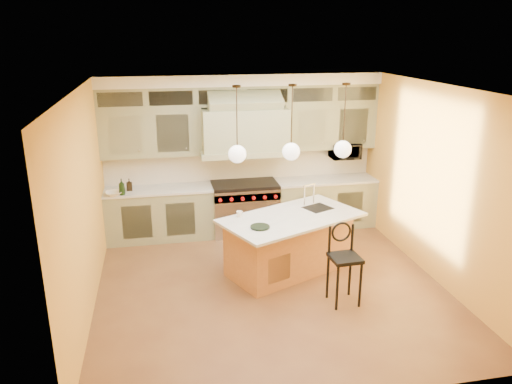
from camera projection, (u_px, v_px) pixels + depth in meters
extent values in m
plane|color=brown|center=(270.00, 286.00, 7.41)|extent=(5.00, 5.00, 0.00)
plane|color=white|center=(272.00, 88.00, 6.52)|extent=(5.00, 5.00, 0.00)
plane|color=gold|center=(241.00, 152.00, 9.29)|extent=(5.00, 0.00, 5.00)
plane|color=gold|center=(331.00, 275.00, 4.63)|extent=(5.00, 0.00, 5.00)
plane|color=gold|center=(84.00, 205.00, 6.50)|extent=(0.00, 5.00, 5.00)
plane|color=gold|center=(434.00, 183.00, 7.43)|extent=(0.00, 5.00, 5.00)
cube|color=gray|center=(160.00, 214.00, 9.01)|extent=(1.90, 0.65, 0.90)
cube|color=gray|center=(324.00, 203.00, 9.59)|extent=(1.90, 0.65, 0.90)
cube|color=silver|center=(159.00, 189.00, 8.87)|extent=(1.90, 0.68, 0.04)
cube|color=silver|center=(325.00, 180.00, 9.44)|extent=(1.90, 0.68, 0.04)
cube|color=beige|center=(241.00, 165.00, 9.35)|extent=(5.00, 0.04, 0.56)
cube|color=gray|center=(151.00, 132.00, 8.68)|extent=(1.75, 0.35, 0.85)
cube|color=gray|center=(328.00, 126.00, 9.29)|extent=(1.75, 0.35, 0.85)
cube|color=gray|center=(244.00, 129.00, 8.81)|extent=(1.50, 0.70, 0.75)
cube|color=gray|center=(244.00, 151.00, 8.94)|extent=(1.60, 0.76, 0.10)
cube|color=#333833|center=(242.00, 95.00, 8.80)|extent=(5.00, 0.35, 0.35)
cube|color=white|center=(242.00, 79.00, 8.70)|extent=(5.00, 0.47, 0.20)
cube|color=silver|center=(245.00, 209.00, 9.28)|extent=(1.20, 0.70, 0.90)
cube|color=black|center=(245.00, 184.00, 9.13)|extent=(1.20, 0.70, 0.06)
cube|color=silver|center=(248.00, 198.00, 8.88)|extent=(1.20, 0.06, 0.14)
cube|color=#AE6F3E|center=(289.00, 244.00, 7.77)|extent=(2.06, 1.57, 0.88)
cube|color=silver|center=(292.00, 218.00, 7.59)|extent=(2.39, 1.90, 0.04)
cube|color=black|center=(318.00, 209.00, 7.94)|extent=(0.51, 0.49, 0.05)
cylinder|color=black|center=(337.00, 288.00, 6.67)|extent=(0.04, 0.04, 0.65)
cylinder|color=black|center=(360.00, 285.00, 6.75)|extent=(0.04, 0.04, 0.65)
cylinder|color=black|center=(328.00, 277.00, 6.98)|extent=(0.04, 0.04, 0.65)
cylinder|color=black|center=(350.00, 274.00, 7.06)|extent=(0.04, 0.04, 0.65)
cube|color=black|center=(345.00, 258.00, 6.76)|extent=(0.42, 0.42, 0.05)
torus|color=black|center=(341.00, 232.00, 6.82)|extent=(0.29, 0.05, 0.29)
imported|color=black|center=(345.00, 151.00, 9.42)|extent=(0.54, 0.37, 0.30)
imported|color=black|center=(122.00, 187.00, 8.47)|extent=(0.11, 0.12, 0.28)
imported|color=black|center=(129.00, 185.00, 8.72)|extent=(0.10, 0.10, 0.21)
imported|color=white|center=(114.00, 193.00, 8.48)|extent=(0.30, 0.30, 0.07)
imported|color=white|center=(239.00, 214.00, 7.55)|extent=(0.11, 0.11, 0.09)
cylinder|color=#2D2319|center=(236.00, 86.00, 6.87)|extent=(0.12, 0.12, 0.03)
cylinder|color=#2D2319|center=(237.00, 118.00, 7.00)|extent=(0.02, 0.02, 0.93)
sphere|color=white|center=(237.00, 154.00, 7.16)|extent=(0.26, 0.26, 0.26)
cylinder|color=#2D2319|center=(293.00, 85.00, 7.02)|extent=(0.12, 0.12, 0.03)
cylinder|color=#2D2319|center=(292.00, 117.00, 7.15)|extent=(0.02, 0.02, 0.93)
sphere|color=white|center=(291.00, 152.00, 7.31)|extent=(0.26, 0.26, 0.26)
cylinder|color=#2D2319|center=(346.00, 84.00, 7.16)|extent=(0.12, 0.12, 0.03)
cylinder|color=#2D2319|center=(345.00, 115.00, 7.30)|extent=(0.02, 0.02, 0.93)
sphere|color=white|center=(343.00, 149.00, 7.46)|extent=(0.26, 0.26, 0.26)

